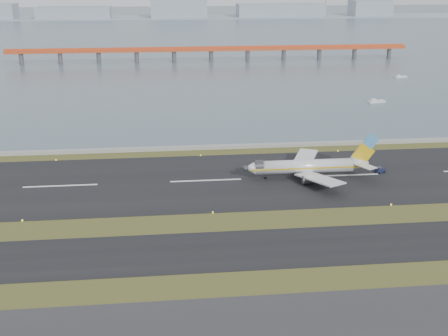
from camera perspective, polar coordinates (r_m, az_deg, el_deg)
The scene contains 11 objects.
ground at distance 130.10m, azimuth -0.86°, elevation -5.95°, with size 1000.00×1000.00×0.00m, color #334117.
taxiway_strip at distance 119.38m, azimuth -0.33°, elevation -8.38°, with size 1000.00×18.00×0.10m, color black.
runway_strip at distance 157.63m, azimuth -1.86°, elevation -1.29°, with size 1000.00×45.00×0.10m, color black.
seawall at distance 185.81m, azimuth -2.55°, elevation 2.09°, with size 1000.00×2.50×1.00m, color gray.
bay_water at distance 579.90m, azimuth -5.13°, elevation 13.80°, with size 1400.00×800.00×1.30m, color #495969.
red_pier at distance 371.55m, azimuth -1.32°, elevation 11.89°, with size 260.00×5.00×10.20m.
far_shoreline at distance 739.18m, azimuth -4.32°, elevation 15.48°, with size 1400.00×80.00×60.50m.
airliner at distance 160.55m, azimuth 8.66°, elevation 0.18°, with size 38.52×32.89×12.80m.
pushback_tug at distance 169.68m, azimuth 15.54°, elevation -0.18°, with size 3.28×2.58×1.85m.
workboat_near at distance 261.47m, azimuth 15.18°, elevation 6.55°, with size 8.40×4.30×1.95m.
workboat_far at distance 328.29m, azimuth 17.46°, elevation 8.84°, with size 7.58×3.94×1.76m.
Camera 1 is at (-10.43, -117.13, 55.65)m, focal length 45.00 mm.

